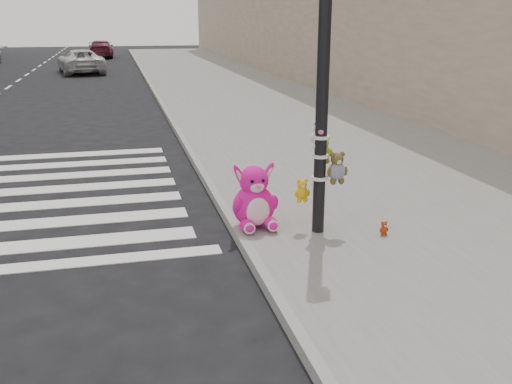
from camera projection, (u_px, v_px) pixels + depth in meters
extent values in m
plane|color=black|center=(127.00, 331.00, 5.54)|extent=(120.00, 120.00, 0.00)
cube|color=slate|center=(300.00, 124.00, 15.95)|extent=(7.00, 80.00, 0.14)
cube|color=gray|center=(176.00, 130.00, 15.16)|extent=(0.12, 80.00, 0.15)
cylinder|color=black|center=(323.00, 82.00, 7.18)|extent=(0.16, 0.16, 4.00)
cylinder|color=white|center=(320.00, 178.00, 7.54)|extent=(0.22, 0.22, 0.04)
cylinder|color=white|center=(320.00, 156.00, 7.46)|extent=(0.22, 0.22, 0.04)
cylinder|color=white|center=(321.00, 137.00, 7.38)|extent=(0.22, 0.22, 0.04)
ellipsoid|color=#E81393|center=(247.00, 228.00, 7.65)|extent=(0.21, 0.32, 0.17)
ellipsoid|color=#E81393|center=(271.00, 225.00, 7.74)|extent=(0.21, 0.32, 0.17)
ellipsoid|color=#E81393|center=(254.00, 206.00, 7.87)|extent=(0.61, 0.53, 0.59)
ellipsoid|color=#F9BFD1|center=(258.00, 212.00, 7.69)|extent=(0.33, 0.13, 0.39)
sphere|color=#E81393|center=(254.00, 180.00, 7.76)|extent=(0.42, 0.42, 0.40)
ellipsoid|color=#E81393|center=(240.00, 177.00, 7.71)|extent=(0.28, 0.10, 0.40)
ellipsoid|color=#E81393|center=(266.00, 175.00, 7.81)|extent=(0.28, 0.10, 0.40)
imported|color=silver|center=(81.00, 61.00, 31.11)|extent=(2.87, 4.89, 1.28)
imported|color=#591929|center=(101.00, 49.00, 43.11)|extent=(1.84, 4.43, 1.28)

